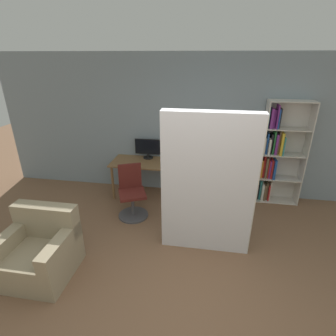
{
  "coord_description": "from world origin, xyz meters",
  "views": [
    {
      "loc": [
        0.23,
        -2.01,
        2.63
      ],
      "look_at": [
        -0.36,
        1.6,
        1.05
      ],
      "focal_mm": 28.0,
      "sensor_mm": 36.0,
      "label": 1
    }
  ],
  "objects": [
    {
      "name": "ground_plane",
      "position": [
        0.0,
        0.0,
        0.0
      ],
      "size": [
        16.0,
        16.0,
        0.0
      ],
      "primitive_type": "plane",
      "color": "brown"
    },
    {
      "name": "desk",
      "position": [
        -0.97,
        2.59,
        0.63
      ],
      "size": [
        1.3,
        0.65,
        0.72
      ],
      "color": "brown",
      "rests_on": "ground"
    },
    {
      "name": "armchair",
      "position": [
        -1.83,
        0.36,
        0.32
      ],
      "size": [
        0.85,
        0.8,
        0.85
      ],
      "color": "gray",
      "rests_on": "ground"
    },
    {
      "name": "mattress_near",
      "position": [
        0.26,
        1.16,
        1.01
      ],
      "size": [
        1.25,
        0.22,
        2.03
      ],
      "color": "silver",
      "rests_on": "ground"
    },
    {
      "name": "bookshelf",
      "position": [
        1.48,
        2.79,
        0.93
      ],
      "size": [
        0.77,
        0.32,
        1.93
      ],
      "color": "beige",
      "rests_on": "ground"
    },
    {
      "name": "monitor",
      "position": [
        -0.96,
        2.8,
        0.93
      ],
      "size": [
        0.52,
        0.2,
        0.39
      ],
      "color": "black",
      "rests_on": "desk"
    },
    {
      "name": "wall_back",
      "position": [
        0.0,
        2.94,
        1.35
      ],
      "size": [
        8.0,
        0.06,
        2.7
      ],
      "color": "gray",
      "rests_on": "ground"
    },
    {
      "name": "office_chair",
      "position": [
        -1.03,
        1.84,
        0.37
      ],
      "size": [
        0.58,
        0.58,
        0.92
      ],
      "color": "#4C4C51",
      "rests_on": "ground"
    }
  ]
}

